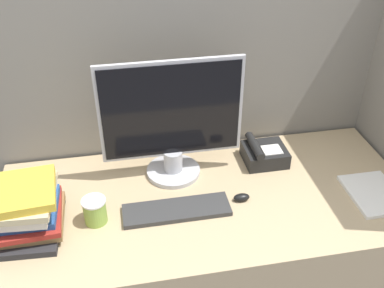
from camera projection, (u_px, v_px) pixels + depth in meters
cubicle_panel_rear at (189, 124)px, 2.11m from camera, size 2.08×0.04×1.64m
desk at (206, 258)px, 2.02m from camera, size 1.68×0.76×0.73m
monitor at (172, 124)px, 1.81m from camera, size 0.58×0.23×0.52m
keyboard at (177, 210)px, 1.74m from camera, size 0.42×0.12×0.02m
mouse at (242, 197)px, 1.80m from camera, size 0.07×0.04×0.03m
coffee_cup at (95, 211)px, 1.68m from camera, size 0.09×0.09×0.10m
book_stack at (27, 209)px, 1.62m from camera, size 0.26×0.31×0.20m
desk_telephone at (264, 154)px, 2.00m from camera, size 0.18×0.18×0.11m
paper_pile at (374, 194)px, 1.82m from camera, size 0.20×0.26×0.02m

